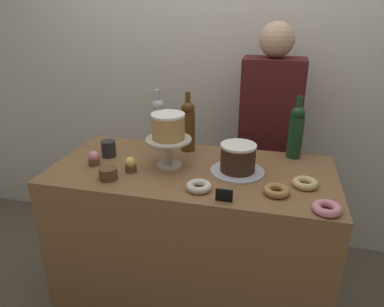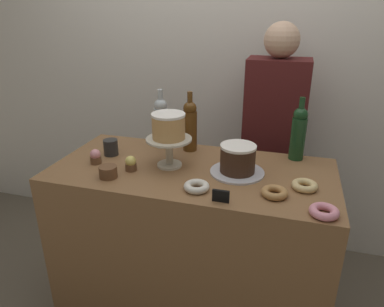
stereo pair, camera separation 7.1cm
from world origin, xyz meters
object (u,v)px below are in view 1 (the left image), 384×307
at_px(chocolate_round_cake, 238,158).
at_px(cupcake_lemon, 131,165).
at_px(wine_bottle_amber, 188,125).
at_px(barista_figure, 267,149).
at_px(cake_stand_pedestal, 169,148).
at_px(donut_maple, 276,191).
at_px(price_sign_chalkboard, 224,195).
at_px(donut_glazed, 305,183).
at_px(cupcake_strawberry, 94,158).
at_px(wine_bottle_green, 296,131).
at_px(wine_bottle_clear, 159,122).
at_px(donut_pink, 327,208).
at_px(coffee_cup_ceramic, 109,149).
at_px(donut_sugar, 199,186).
at_px(cookie_stack, 108,173).
at_px(white_layer_cake, 168,127).

xyz_separation_m(chocolate_round_cake, cupcake_lemon, (-0.50, -0.11, -0.04)).
bearing_deg(wine_bottle_amber, barista_figure, 41.27).
relative_size(cake_stand_pedestal, donut_maple, 2.00).
bearing_deg(cupcake_lemon, barista_figure, 48.68).
relative_size(cake_stand_pedestal, price_sign_chalkboard, 3.19).
relative_size(donut_glazed, price_sign_chalkboard, 1.60).
bearing_deg(donut_maple, donut_glazed, 39.61).
height_order(cupcake_strawberry, donut_glazed, cupcake_strawberry).
distance_m(cupcake_strawberry, donut_maple, 0.90).
bearing_deg(barista_figure, wine_bottle_green, -67.13).
bearing_deg(chocolate_round_cake, donut_glazed, -13.59).
distance_m(wine_bottle_clear, donut_pink, 0.99).
bearing_deg(price_sign_chalkboard, wine_bottle_amber, 119.11).
bearing_deg(coffee_cup_ceramic, wine_bottle_amber, 25.95).
relative_size(donut_maple, coffee_cup_ceramic, 1.32).
bearing_deg(wine_bottle_clear, cupcake_lemon, -94.65).
xyz_separation_m(cake_stand_pedestal, donut_sugar, (0.20, -0.20, -0.08)).
bearing_deg(donut_glazed, wine_bottle_clear, 158.65).
relative_size(chocolate_round_cake, cupcake_strawberry, 2.27).
bearing_deg(wine_bottle_amber, cake_stand_pedestal, -98.69).
bearing_deg(cupcake_strawberry, cookie_stack, -42.14).
xyz_separation_m(donut_glazed, barista_figure, (-0.18, 0.67, -0.11)).
xyz_separation_m(chocolate_round_cake, cupcake_strawberry, (-0.71, -0.09, -0.04)).
bearing_deg(wine_bottle_green, donut_sugar, -130.36).
height_order(chocolate_round_cake, cookie_stack, chocolate_round_cake).
height_order(chocolate_round_cake, price_sign_chalkboard, chocolate_round_cake).
height_order(cupcake_lemon, price_sign_chalkboard, cupcake_lemon).
xyz_separation_m(chocolate_round_cake, barista_figure, (0.12, 0.59, -0.17)).
distance_m(donut_sugar, donut_maple, 0.33).
distance_m(donut_maple, price_sign_chalkboard, 0.23).
distance_m(donut_pink, donut_maple, 0.22).
distance_m(cupcake_strawberry, cupcake_lemon, 0.21).
bearing_deg(wine_bottle_amber, white_layer_cake, -98.69).
distance_m(chocolate_round_cake, price_sign_chalkboard, 0.29).
relative_size(chocolate_round_cake, coffee_cup_ceramic, 1.98).
bearing_deg(cupcake_lemon, donut_glazed, 2.79).
bearing_deg(cake_stand_pedestal, coffee_cup_ceramic, 171.68).
relative_size(white_layer_cake, donut_glazed, 1.44).
height_order(wine_bottle_amber, cookie_stack, wine_bottle_amber).
relative_size(white_layer_cake, donut_pink, 1.44).
distance_m(cake_stand_pedestal, wine_bottle_amber, 0.24).
xyz_separation_m(wine_bottle_clear, cookie_stack, (-0.10, -0.44, -0.12)).
bearing_deg(cookie_stack, cupcake_strawberry, 137.86).
bearing_deg(cookie_stack, donut_sugar, -0.39).
bearing_deg(donut_glazed, chocolate_round_cake, 166.41).
height_order(white_layer_cake, cupcake_lemon, white_layer_cake).
bearing_deg(wine_bottle_amber, donut_maple, -39.06).
relative_size(cupcake_strawberry, cupcake_lemon, 1.00).
relative_size(wine_bottle_green, price_sign_chalkboard, 4.65).
bearing_deg(donut_maple, cake_stand_pedestal, 163.22).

